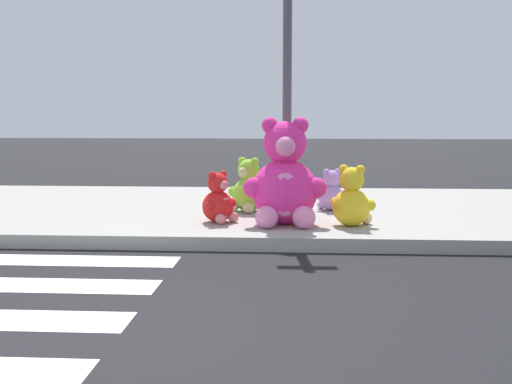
{
  "coord_description": "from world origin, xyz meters",
  "views": [
    {
      "loc": [
        1.12,
        -3.58,
        1.46
      ],
      "look_at": [
        0.67,
        3.6,
        0.55
      ],
      "focal_mm": 45.72,
      "sensor_mm": 36.0,
      "label": 1
    }
  ],
  "objects_px": {
    "plush_pink_large": "(285,182)",
    "plush_lime": "(248,190)",
    "sign_pole": "(287,77)",
    "plush_red": "(219,202)",
    "plush_yellow": "(352,201)",
    "plush_lavender": "(331,194)"
  },
  "relations": [
    {
      "from": "plush_pink_large",
      "to": "plush_lime",
      "type": "relative_size",
      "value": 1.75
    },
    {
      "from": "sign_pole",
      "to": "plush_lime",
      "type": "distance_m",
      "value": 1.55
    },
    {
      "from": "plush_red",
      "to": "plush_pink_large",
      "type": "bearing_deg",
      "value": -7.76
    },
    {
      "from": "plush_pink_large",
      "to": "plush_yellow",
      "type": "relative_size",
      "value": 1.76
    },
    {
      "from": "sign_pole",
      "to": "plush_lime",
      "type": "xyz_separation_m",
      "value": [
        -0.51,
        0.36,
        -1.42
      ]
    },
    {
      "from": "plush_lime",
      "to": "plush_lavender",
      "type": "distance_m",
      "value": 1.1
    },
    {
      "from": "plush_yellow",
      "to": "sign_pole",
      "type": "bearing_deg",
      "value": 140.57
    },
    {
      "from": "sign_pole",
      "to": "plush_red",
      "type": "relative_size",
      "value": 5.31
    },
    {
      "from": "plush_lime",
      "to": "plush_lavender",
      "type": "bearing_deg",
      "value": 8.68
    },
    {
      "from": "sign_pole",
      "to": "plush_red",
      "type": "distance_m",
      "value": 1.72
    },
    {
      "from": "plush_pink_large",
      "to": "plush_red",
      "type": "height_order",
      "value": "plush_pink_large"
    },
    {
      "from": "plush_pink_large",
      "to": "plush_yellow",
      "type": "xyz_separation_m",
      "value": [
        0.76,
        -0.03,
        -0.21
      ]
    },
    {
      "from": "plush_lavender",
      "to": "plush_yellow",
      "type": "distance_m",
      "value": 1.15
    },
    {
      "from": "plush_lavender",
      "to": "plush_yellow",
      "type": "bearing_deg",
      "value": -81.19
    },
    {
      "from": "sign_pole",
      "to": "plush_red",
      "type": "height_order",
      "value": "sign_pole"
    },
    {
      "from": "plush_lavender",
      "to": "plush_pink_large",
      "type": "bearing_deg",
      "value": -117.92
    },
    {
      "from": "plush_pink_large",
      "to": "plush_red",
      "type": "xyz_separation_m",
      "value": [
        -0.77,
        0.11,
        -0.25
      ]
    },
    {
      "from": "plush_pink_large",
      "to": "plush_lime",
      "type": "distance_m",
      "value": 1.09
    },
    {
      "from": "sign_pole",
      "to": "plush_pink_large",
      "type": "height_order",
      "value": "sign_pole"
    },
    {
      "from": "plush_lime",
      "to": "plush_yellow",
      "type": "distance_m",
      "value": 1.59
    },
    {
      "from": "sign_pole",
      "to": "plush_red",
      "type": "bearing_deg",
      "value": -148.47
    },
    {
      "from": "plush_pink_large",
      "to": "sign_pole",
      "type": "bearing_deg",
      "value": 88.95
    }
  ]
}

